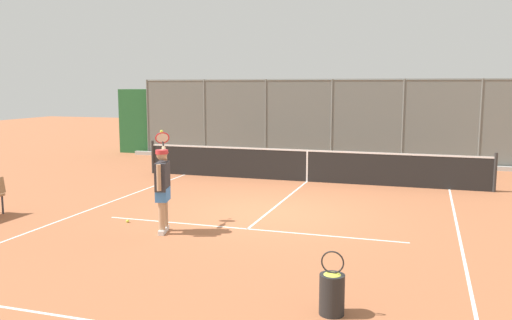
{
  "coord_description": "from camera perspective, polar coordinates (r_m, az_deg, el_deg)",
  "views": [
    {
      "loc": [
        -3.32,
        11.24,
        2.86
      ],
      "look_at": [
        0.6,
        -1.01,
        1.05
      ],
      "focal_mm": 37.32,
      "sensor_mm": 36.0,
      "label": 1
    }
  ],
  "objects": [
    {
      "name": "ball_basket",
      "position": [
        6.93,
        8.14,
        -13.78
      ],
      "size": [
        0.32,
        0.32,
        0.83
      ],
      "color": "black",
      "rests_on": "ground"
    },
    {
      "name": "ground_plane",
      "position": [
        12.06,
        1.25,
        -5.7
      ],
      "size": [
        60.0,
        60.0,
        0.0
      ],
      "primitive_type": "plane",
      "color": "#A8603D"
    },
    {
      "name": "tennis_net",
      "position": [
        15.93,
        5.51,
        -0.56
      ],
      "size": [
        10.4,
        0.09,
        1.07
      ],
      "color": "#2D2D2D",
      "rests_on": "ground"
    },
    {
      "name": "fence_backdrop",
      "position": [
        20.53,
        8.4,
        3.69
      ],
      "size": [
        18.28,
        1.37,
        3.09
      ],
      "color": "slate",
      "rests_on": "ground"
    },
    {
      "name": "tennis_ball_near_net",
      "position": [
        11.55,
        -13.6,
        -6.38
      ],
      "size": [
        0.07,
        0.07,
        0.07
      ],
      "primitive_type": "sphere",
      "color": "#D6E042",
      "rests_on": "ground"
    },
    {
      "name": "tennis_player",
      "position": [
        10.48,
        -9.99,
        -2.57
      ],
      "size": [
        0.72,
        1.28,
        1.93
      ],
      "rotation": [
        0.0,
        0.0,
        -1.32
      ],
      "color": "silver",
      "rests_on": "ground"
    },
    {
      "name": "court_line_markings",
      "position": [
        10.51,
        -1.39,
        -7.77
      ],
      "size": [
        8.09,
        10.16,
        0.01
      ],
      "color": "white",
      "rests_on": "ground"
    }
  ]
}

